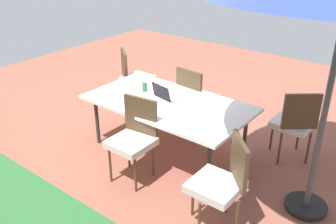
% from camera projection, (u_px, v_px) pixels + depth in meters
% --- Properties ---
extents(ground_plane, '(10.00, 10.00, 0.02)m').
position_uv_depth(ground_plane, '(168.00, 151.00, 5.04)').
color(ground_plane, '#935442').
extents(dining_table, '(2.10, 1.15, 0.73)m').
position_uv_depth(dining_table, '(168.00, 105.00, 4.74)').
color(dining_table, white).
rests_on(dining_table, ground_plane).
extents(chair_northwest, '(0.59, 0.59, 0.98)m').
position_uv_depth(chair_northwest, '(222.00, 180.00, 3.52)').
color(chair_northwest, silver).
rests_on(chair_northwest, ground_plane).
extents(chair_south, '(0.47, 0.48, 0.98)m').
position_uv_depth(chair_south, '(195.00, 96.00, 5.32)').
color(chair_south, silver).
rests_on(chair_south, ground_plane).
extents(chair_north, '(0.47, 0.48, 0.98)m').
position_uv_depth(chair_north, '(134.00, 136.00, 4.28)').
color(chair_north, silver).
rests_on(chair_north, ground_plane).
extents(chair_southeast, '(0.58, 0.58, 0.98)m').
position_uv_depth(chair_southeast, '(134.00, 76.00, 6.06)').
color(chair_southeast, silver).
rests_on(chair_southeast, ground_plane).
extents(chair_southwest, '(0.58, 0.58, 0.98)m').
position_uv_depth(chair_southwest, '(295.00, 121.00, 4.61)').
color(chair_southwest, silver).
rests_on(chair_southwest, ground_plane).
extents(laptop, '(0.36, 0.30, 0.21)m').
position_uv_depth(laptop, '(165.00, 95.00, 4.78)').
color(laptop, '#B7B7BC').
rests_on(laptop, dining_table).
extents(cup, '(0.07, 0.07, 0.12)m').
position_uv_depth(cup, '(145.00, 87.00, 5.01)').
color(cup, '#286B33').
rests_on(cup, dining_table).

